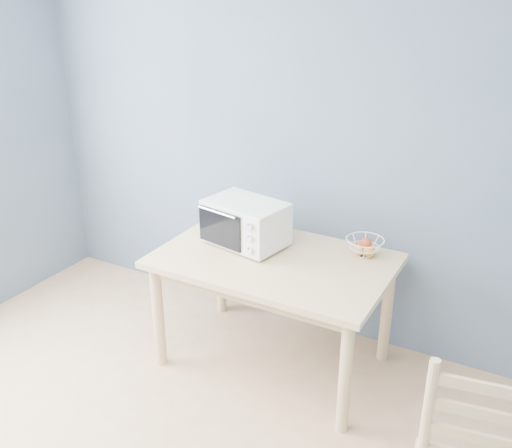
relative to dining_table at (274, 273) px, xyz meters
The scene contains 4 objects.
room 1.83m from the dining_table, 95.28° to the right, with size 4.01×4.51×2.61m.
dining_table is the anchor object (origin of this frame).
toaster_oven 0.37m from the dining_table, 162.17° to the left, with size 0.54×0.42×0.29m.
fruit_basket 0.57m from the dining_table, 32.67° to the left, with size 0.29×0.29×0.12m.
Camera 1 is at (1.55, -1.05, 2.29)m, focal length 40.00 mm.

